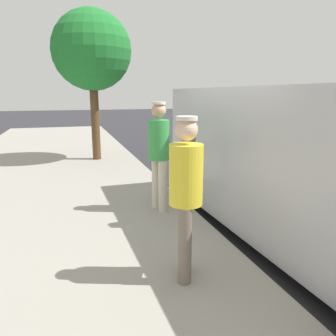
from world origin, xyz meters
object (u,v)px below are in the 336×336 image
pedestrian_in_yellow (186,189)px  pedestrian_in_green (159,149)px  street_tree (92,51)px  parking_meter_near (188,158)px  parked_van (305,161)px

pedestrian_in_yellow → pedestrian_in_green: bearing=-98.4°
street_tree → pedestrian_in_yellow: bearing=92.5°
pedestrian_in_green → parking_meter_near: bearing=103.9°
pedestrian_in_yellow → street_tree: size_ratio=0.41×
pedestrian_in_yellow → parked_van: size_ratio=0.32×
pedestrian_in_green → street_tree: bearing=-82.7°
pedestrian_in_green → parked_van: (-1.70, 1.40, -0.03)m
pedestrian_in_green → street_tree: 5.17m
parked_van → street_tree: (2.30, -6.11, 2.06)m
pedestrian_in_green → parked_van: bearing=140.5°
parking_meter_near → parked_van: bearing=158.6°
pedestrian_in_yellow → street_tree: 7.11m
parking_meter_near → parked_van: parked_van is taller
pedestrian_in_green → pedestrian_in_yellow: size_ratio=1.05×
parking_meter_near → pedestrian_in_green: size_ratio=0.85×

